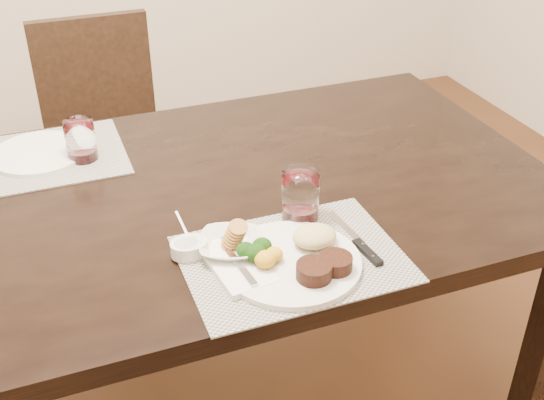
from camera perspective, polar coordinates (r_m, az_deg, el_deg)
name	(u,v)px	position (r m, az deg, el deg)	size (l,w,h in m)	color
dining_table	(158,228)	(1.71, -9.54, -2.35)	(2.00, 1.00, 0.75)	black
chair_far	(105,131)	(2.60, -13.78, 5.64)	(0.42, 0.42, 0.90)	black
placemat_near	(293,259)	(1.45, 1.73, -4.94)	(0.46, 0.34, 0.00)	gray
placemat_far	(36,159)	(1.92, -19.12, 3.28)	(0.46, 0.34, 0.00)	gray
dinner_plate	(298,258)	(1.42, 2.20, -4.89)	(0.29, 0.29, 0.05)	silver
napkin_fork	(237,264)	(1.42, -2.94, -5.38)	(0.13, 0.20, 0.02)	silver
steak_knife	(362,246)	(1.48, 7.53, -3.84)	(0.03, 0.22, 0.01)	silver
cracker_bowl	(231,245)	(1.46, -3.49, -3.76)	(0.18, 0.18, 0.06)	silver
sauce_ramekin	(189,247)	(1.46, -6.96, -3.95)	(0.08, 0.12, 0.06)	silver
wine_glass_near	(300,197)	(1.55, 2.40, 0.21)	(0.09, 0.09, 0.12)	silver
far_plate	(39,153)	(1.93, -18.93, 3.74)	(0.25, 0.25, 0.01)	silver
wine_glass_far	(81,142)	(1.86, -15.69, 4.68)	(0.08, 0.08, 0.11)	silver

